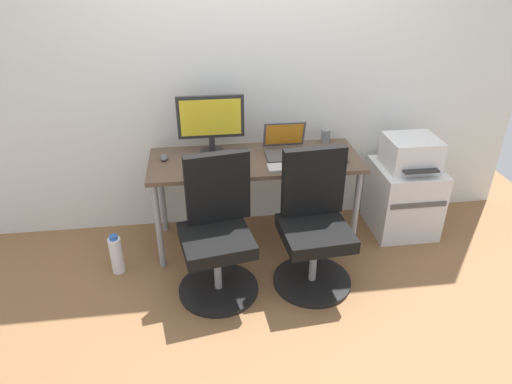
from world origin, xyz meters
TOP-DOWN VIEW (x-y plane):
  - ground_plane at (0.00, 0.00)m, footprint 5.28×5.28m
  - back_wall at (0.00, 0.37)m, footprint 4.40×0.04m
  - desk at (0.00, 0.00)m, footprint 1.53×0.58m
  - office_chair_left at (-0.31, -0.50)m, footprint 0.54×0.54m
  - office_chair_right at (0.33, -0.50)m, footprint 0.54×0.54m
  - side_cabinet at (1.20, 0.03)m, footprint 0.48×0.52m
  - printer at (1.20, 0.03)m, footprint 0.38×0.40m
  - water_bottle_on_floor at (-1.03, -0.26)m, footprint 0.09×0.09m
  - desktop_monitor at (-0.30, 0.15)m, footprint 0.48×0.18m
  - open_laptop at (0.24, 0.06)m, footprint 0.31×0.29m
  - keyboard_by_monitor at (-0.29, -0.05)m, footprint 0.34×0.12m
  - keyboard_by_laptop at (0.23, -0.19)m, footprint 0.34×0.12m
  - mouse_by_monitor at (0.63, -0.13)m, footprint 0.06×0.10m
  - mouse_by_laptop at (-0.65, 0.07)m, footprint 0.06×0.10m
  - coffee_mug at (-0.23, -0.22)m, footprint 0.08×0.08m
  - pen_cup at (0.58, 0.23)m, footprint 0.07×0.07m

SIDE VIEW (x-z plane):
  - ground_plane at x=0.00m, z-range 0.00..0.00m
  - water_bottle_on_floor at x=-1.03m, z-range -0.01..0.30m
  - side_cabinet at x=1.20m, z-range 0.00..0.56m
  - office_chair_left at x=-0.31m, z-range -0.05..0.89m
  - office_chair_right at x=0.33m, z-range -0.05..0.89m
  - desk at x=0.00m, z-range 0.28..1.00m
  - printer at x=1.20m, z-range 0.56..0.80m
  - keyboard_by_monitor at x=-0.29m, z-range 0.71..0.73m
  - keyboard_by_laptop at x=0.23m, z-range 0.71..0.73m
  - mouse_by_monitor at x=0.63m, z-range 0.71..0.75m
  - mouse_by_laptop at x=-0.65m, z-range 0.71..0.75m
  - coffee_mug at x=-0.23m, z-range 0.71..0.81m
  - pen_cup at x=0.58m, z-range 0.71..0.82m
  - open_laptop at x=0.24m, z-range 0.66..0.88m
  - desktop_monitor at x=-0.30m, z-range 0.75..1.18m
  - back_wall at x=0.00m, z-range 0.00..2.60m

